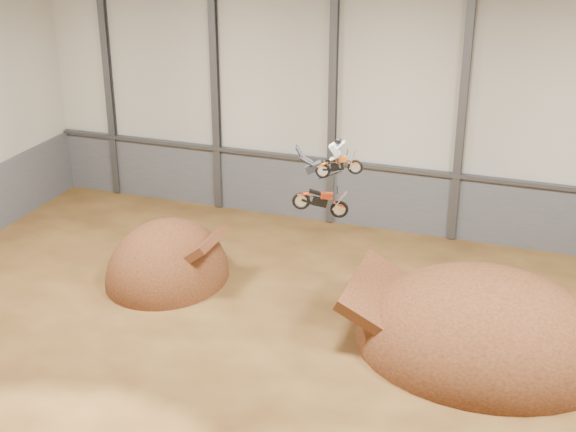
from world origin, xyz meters
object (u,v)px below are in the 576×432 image
Objects in this scene: takeoff_ramp at (168,278)px; fmx_rider_b at (319,183)px; landing_ramp at (483,346)px; fmx_rider_a at (341,156)px.

fmx_rider_b is at bearing -14.58° from takeoff_ramp.
takeoff_ramp is at bearing 175.76° from landing_ramp.
landing_ramp is at bearing -8.04° from fmx_rider_b.
fmx_rider_b reaches higher than takeoff_ramp.
fmx_rider_a is at bearing -15.12° from takeoff_ramp.
takeoff_ramp is 10.61m from fmx_rider_b.
landing_ramp is 5.79× the size of fmx_rider_a.
fmx_rider_a reaches higher than fmx_rider_b.
takeoff_ramp is at bearing 153.51° from fmx_rider_a.
fmx_rider_b is (-6.78, -1.00, 6.57)m from landing_ramp.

